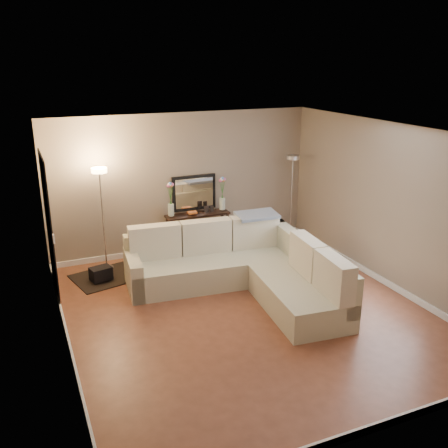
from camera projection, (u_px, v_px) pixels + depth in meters
name	position (u px, v px, depth m)	size (l,w,h in m)	color
floor	(245.00, 311.00, 7.29)	(5.00, 5.50, 0.01)	brown
ceiling	(248.00, 132.00, 6.46)	(5.00, 5.50, 0.01)	white
wall_back	(183.00, 183.00, 9.28)	(5.00, 0.02, 2.60)	gray
wall_front	(380.00, 318.00, 4.47)	(5.00, 0.02, 2.60)	gray
wall_left	(57.00, 254.00, 5.94)	(0.02, 5.50, 2.60)	gray
wall_right	(391.00, 207.00, 7.81)	(0.02, 5.50, 2.60)	gray
baseboard_back	(185.00, 246.00, 9.66)	(5.00, 0.03, 0.10)	white
baseboard_front	(365.00, 430.00, 4.89)	(5.00, 0.03, 0.10)	white
baseboard_left	(69.00, 345.00, 6.35)	(0.03, 5.50, 0.10)	white
baseboard_right	(382.00, 280.00, 8.20)	(0.03, 5.50, 0.10)	white
doorway	(49.00, 227.00, 7.50)	(0.02, 1.20, 2.20)	black
switch_plate	(54.00, 239.00, 6.73)	(0.02, 0.08, 0.12)	white
sectional_sofa	(243.00, 268.00, 7.89)	(2.88, 2.94, 0.99)	beige
throw_blanket	(257.00, 215.00, 8.47)	(0.71, 0.41, 0.05)	gray
console_table	(194.00, 230.00, 9.42)	(1.21, 0.33, 0.74)	black
leaning_mirror	(194.00, 193.00, 9.37)	(0.85, 0.05, 0.67)	black
table_decor	(198.00, 211.00, 9.30)	(0.51, 0.11, 0.12)	orange
flower_vase_left	(171.00, 201.00, 9.06)	(0.14, 0.11, 0.64)	silver
flower_vase_right	(222.00, 196.00, 9.45)	(0.14, 0.11, 0.64)	silver
floor_lamp_lit	(101.00, 199.00, 8.36)	(0.31, 0.31, 1.80)	silver
floor_lamp_unlit	(292.00, 181.00, 9.70)	(0.29, 0.29, 1.75)	silver
charcoal_rug	(110.00, 276.00, 8.45)	(1.17, 0.88, 0.02)	black
black_bag	(101.00, 273.00, 8.22)	(0.33, 0.23, 0.22)	black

